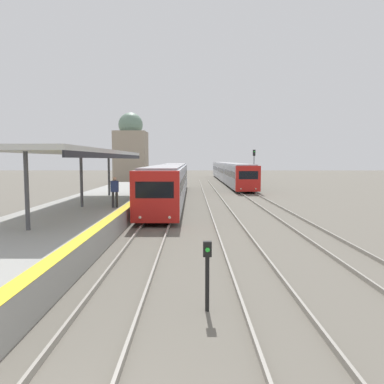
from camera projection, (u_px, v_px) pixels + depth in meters
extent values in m
cube|color=beige|center=(81.00, 152.00, 20.32)|extent=(4.00, 16.98, 0.20)
cube|color=black|center=(117.00, 156.00, 20.34)|extent=(0.08, 16.98, 0.24)
cylinder|color=#47474C|center=(27.00, 191.00, 13.69)|extent=(0.16, 0.16, 2.90)
cylinder|color=#47474C|center=(81.00, 181.00, 20.45)|extent=(0.16, 0.16, 2.90)
cylinder|color=#47474C|center=(109.00, 175.00, 27.22)|extent=(0.16, 0.16, 2.90)
cylinder|color=#2D2D33|center=(113.00, 200.00, 20.29)|extent=(0.14, 0.14, 0.85)
cylinder|color=#2D2D33|center=(117.00, 200.00, 20.29)|extent=(0.14, 0.14, 0.85)
cube|color=navy|center=(115.00, 186.00, 20.23)|extent=(0.40, 0.22, 0.60)
sphere|color=tan|center=(115.00, 179.00, 20.19)|extent=(0.22, 0.22, 0.22)
cube|color=red|center=(155.00, 197.00, 19.69)|extent=(2.57, 0.70, 2.71)
cube|color=black|center=(155.00, 190.00, 19.33)|extent=(2.00, 0.04, 0.87)
sphere|color=#EFEACC|center=(140.00, 217.00, 19.45)|extent=(0.16, 0.16, 0.16)
sphere|color=#EFEACC|center=(170.00, 217.00, 19.45)|extent=(0.16, 0.16, 0.16)
cube|color=#A8ADB7|center=(165.00, 186.00, 27.08)|extent=(2.57, 14.14, 2.71)
cube|color=gray|center=(165.00, 167.00, 26.96)|extent=(2.26, 13.86, 0.12)
cube|color=black|center=(165.00, 182.00, 27.06)|extent=(2.59, 13.01, 0.71)
cylinder|color=black|center=(142.00, 213.00, 22.62)|extent=(0.12, 0.70, 0.70)
cylinder|color=black|center=(178.00, 213.00, 22.62)|extent=(0.12, 0.70, 0.70)
cylinder|color=black|center=(156.00, 198.00, 31.77)|extent=(0.12, 0.70, 0.70)
cylinder|color=black|center=(182.00, 198.00, 31.77)|extent=(0.12, 0.70, 0.70)
cube|color=#A8ADB7|center=(175.00, 177.00, 41.52)|extent=(2.57, 14.14, 2.71)
cube|color=gray|center=(175.00, 164.00, 41.40)|extent=(2.26, 13.86, 0.12)
cube|color=black|center=(175.00, 174.00, 41.49)|extent=(2.59, 13.01, 0.71)
cylinder|color=black|center=(162.00, 192.00, 37.05)|extent=(0.12, 0.70, 0.70)
cylinder|color=black|center=(183.00, 192.00, 37.05)|extent=(0.12, 0.70, 0.70)
cylinder|color=black|center=(168.00, 186.00, 46.21)|extent=(0.12, 0.70, 0.70)
cylinder|color=black|center=(185.00, 186.00, 46.21)|extent=(0.12, 0.70, 0.70)
cube|color=red|center=(248.00, 179.00, 38.75)|extent=(2.55, 0.70, 2.66)
cube|color=black|center=(249.00, 175.00, 38.39)|extent=(1.99, 0.04, 0.85)
sphere|color=#EFEACC|center=(241.00, 189.00, 38.50)|extent=(0.16, 0.16, 0.16)
sphere|color=#EFEACC|center=(256.00, 189.00, 38.50)|extent=(0.16, 0.16, 0.16)
cube|color=#A8ADB7|center=(239.00, 176.00, 45.89)|extent=(2.55, 13.62, 2.66)
cube|color=gray|center=(239.00, 164.00, 45.77)|extent=(2.24, 13.35, 0.12)
cube|color=black|center=(239.00, 173.00, 45.86)|extent=(2.57, 12.53, 0.69)
cylinder|color=black|center=(234.00, 189.00, 41.58)|extent=(0.12, 0.70, 0.70)
cylinder|color=black|center=(254.00, 189.00, 41.58)|extent=(0.12, 0.70, 0.70)
cylinder|color=black|center=(227.00, 184.00, 50.40)|extent=(0.12, 0.70, 0.70)
cylinder|color=black|center=(243.00, 184.00, 50.40)|extent=(0.12, 0.70, 0.70)
cube|color=#A8ADB7|center=(228.00, 172.00, 59.80)|extent=(2.55, 13.62, 2.66)
cube|color=gray|center=(228.00, 163.00, 59.68)|extent=(2.24, 13.35, 0.12)
cube|color=black|center=(228.00, 170.00, 59.78)|extent=(2.57, 12.53, 0.69)
cylinder|color=black|center=(224.00, 181.00, 55.50)|extent=(0.12, 0.70, 0.70)
cylinder|color=black|center=(238.00, 181.00, 55.50)|extent=(0.12, 0.70, 0.70)
cylinder|color=black|center=(219.00, 178.00, 64.32)|extent=(0.12, 0.70, 0.70)
cylinder|color=black|center=(232.00, 178.00, 64.32)|extent=(0.12, 0.70, 0.70)
cube|color=#A8ADB7|center=(221.00, 170.00, 73.72)|extent=(2.55, 13.62, 2.66)
cube|color=gray|center=(222.00, 163.00, 73.60)|extent=(2.24, 13.35, 0.12)
cube|color=black|center=(221.00, 168.00, 73.70)|extent=(2.57, 12.53, 0.69)
cylinder|color=black|center=(217.00, 177.00, 69.42)|extent=(0.12, 0.70, 0.70)
cylinder|color=black|center=(229.00, 177.00, 69.42)|extent=(0.12, 0.70, 0.70)
cylinder|color=black|center=(215.00, 175.00, 78.24)|extent=(0.12, 0.70, 0.70)
cylinder|color=black|center=(225.00, 175.00, 78.24)|extent=(0.12, 0.70, 0.70)
cylinder|color=black|center=(207.00, 284.00, 8.80)|extent=(0.10, 0.10, 1.31)
cube|color=black|center=(207.00, 249.00, 8.73)|extent=(0.20, 0.14, 0.36)
sphere|color=green|center=(208.00, 250.00, 8.64)|extent=(0.11, 0.11, 0.11)
cylinder|color=gray|center=(254.00, 170.00, 43.03)|extent=(0.14, 0.14, 4.70)
cube|color=black|center=(254.00, 153.00, 42.85)|extent=(0.28, 0.20, 0.70)
sphere|color=green|center=(254.00, 152.00, 42.72)|extent=(0.14, 0.14, 0.14)
cube|color=gray|center=(131.00, 158.00, 55.84)|extent=(4.68, 4.68, 7.71)
sphere|color=slate|center=(131.00, 125.00, 55.42)|extent=(3.60, 3.60, 3.60)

